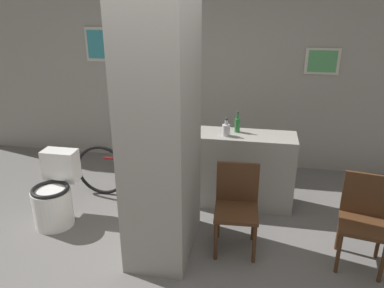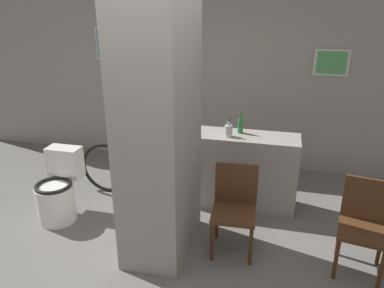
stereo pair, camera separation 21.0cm
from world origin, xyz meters
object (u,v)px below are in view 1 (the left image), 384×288
object	(u,v)px
toilet	(55,196)
bottle_tall	(237,124)
bicycle	(144,173)
chair_by_doorway	(364,217)
chair_near_pillar	(237,204)

from	to	relation	value
toilet	bottle_tall	world-z (taller)	bottle_tall
bicycle	bottle_tall	xyz separation A→B (m)	(1.09, 0.17, 0.63)
chair_by_doorway	bottle_tall	world-z (taller)	bottle_tall
bicycle	toilet	bearing A→B (deg)	-139.82
chair_near_pillar	bottle_tall	xyz separation A→B (m)	(-0.08, 0.92, 0.50)
chair_by_doorway	bicycle	distance (m)	2.45
bottle_tall	bicycle	bearing A→B (deg)	-171.31
chair_near_pillar	chair_by_doorway	world-z (taller)	same
chair_by_doorway	chair_near_pillar	bearing A→B (deg)	-171.28
chair_near_pillar	chair_by_doorway	size ratio (longest dim) A/B	1.00
chair_near_pillar	bottle_tall	size ratio (longest dim) A/B	3.45
chair_near_pillar	chair_by_doorway	xyz separation A→B (m)	(1.15, -0.03, 0.00)
bicycle	bottle_tall	world-z (taller)	bottle_tall
bicycle	bottle_tall	bearing A→B (deg)	8.69
toilet	bicycle	bearing A→B (deg)	40.18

